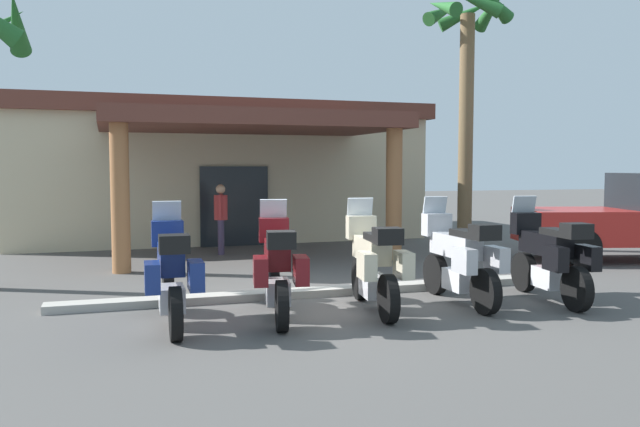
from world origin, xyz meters
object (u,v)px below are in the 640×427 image
Objects in this scene: motorcycle_silver at (460,258)px; pedestrian at (221,214)px; motorcycle_cream at (374,263)px; motorcycle_blue at (171,274)px; motorcycle_maroon at (278,268)px; motorcycle_black at (550,257)px; motel_building at (214,170)px; palm_tree_near_portico at (467,59)px.

pedestrian is (-2.62, 6.64, 0.27)m from motorcycle_silver.
motorcycle_cream and motorcycle_silver have the same top height.
motorcycle_blue is 1.00× the size of motorcycle_silver.
motorcycle_maroon is at bearing -87.92° from motorcycle_blue.
pedestrian reaches higher than motorcycle_cream.
motorcycle_cream is 1.00× the size of motorcycle_black.
motorcycle_blue is 1.43m from motorcycle_maroon.
motel_building reaches higher than motorcycle_maroon.
motorcycle_silver is 7.98m from palm_tree_near_portico.
palm_tree_near_portico is (7.80, 5.99, 4.09)m from motorcycle_blue.
palm_tree_near_portico is at bearing -51.43° from motorcycle_blue.
motel_building reaches higher than motorcycle_blue.
motorcycle_maroon is 6.72m from pedestrian.
motorcycle_cream is at bearing 93.19° from motorcycle_silver.
motel_building is 12.34m from motorcycle_black.
palm_tree_near_portico reaches higher than motorcycle_maroon.
motel_building reaches higher than motorcycle_black.
motorcycle_maroon is at bearing 97.53° from motorcycle_cream.
motel_building is 5.35× the size of motorcycle_maroon.
motorcycle_blue and motorcycle_maroon have the same top height.
motorcycle_maroon is at bearing 94.69° from motorcycle_black.
motel_building is 5.33× the size of motorcycle_silver.
motorcycle_silver and motorcycle_black have the same top height.
motorcycle_maroon is (-0.79, -11.58, -1.30)m from motel_building.
pedestrian is at bearing 17.20° from motorcycle_cream.
motorcycle_silver is at bearing 87.37° from motorcycle_black.
motorcycle_maroon and motorcycle_silver have the same top height.
pedestrian is (-4.06, 6.89, 0.27)m from motorcycle_black.
palm_tree_near_portico reaches higher than pedestrian.
palm_tree_near_portico is at bearing -46.12° from motel_building.
motorcycle_cream is 0.33× the size of palm_tree_near_portico.
motorcycle_silver is 1.00× the size of motorcycle_black.
motorcycle_silver is at bearing -120.65° from palm_tree_near_portico.
motorcycle_black is (4.30, -0.18, 0.00)m from motorcycle_maroon.
motel_building is 11.77m from motorcycle_silver.
motel_building is at bearing 134.82° from palm_tree_near_portico.
motorcycle_silver is 1.46m from motorcycle_black.
pedestrian is (1.68, 6.74, 0.27)m from motorcycle_blue.
motorcycle_cream is (2.87, 0.04, 0.00)m from motorcycle_blue.
motorcycle_maroon is at bearing 92.22° from motorcycle_silver.
motorcycle_blue is 1.00× the size of motorcycle_maroon.
palm_tree_near_portico is at bearing -37.17° from motorcycle_maroon.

